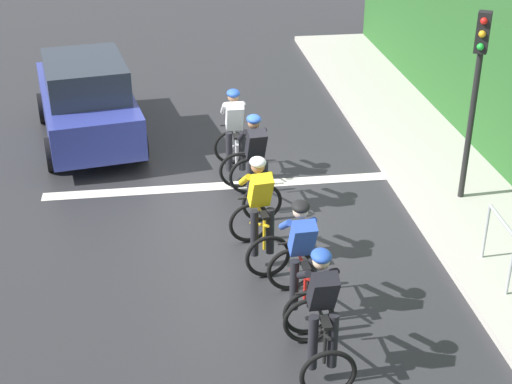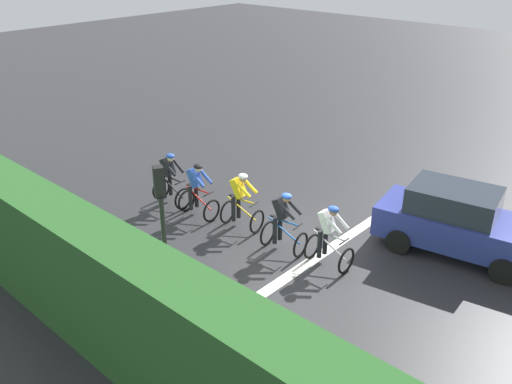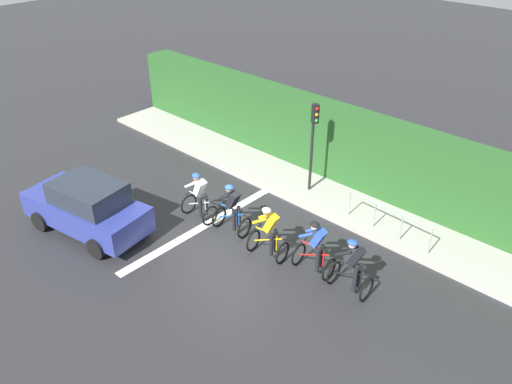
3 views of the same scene
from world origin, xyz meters
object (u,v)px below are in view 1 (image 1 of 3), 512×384
object	(u,v)px
cyclist_lead	(320,317)
traffic_light_near_crossing	(476,81)
cyclist_fourth	(255,165)
cyclist_second	(301,263)
cyclist_mid	(259,213)
car_navy	(87,100)
cyclist_trailing	(234,136)

from	to	relation	value
cyclist_lead	traffic_light_near_crossing	xyz separation A→B (m)	(-3.32, -3.89, 1.43)
traffic_light_near_crossing	cyclist_fourth	bearing A→B (deg)	-5.65
cyclist_second	cyclist_fourth	world-z (taller)	same
cyclist_lead	cyclist_mid	bearing A→B (deg)	-82.23
cyclist_second	car_navy	bearing A→B (deg)	-63.89
cyclist_lead	traffic_light_near_crossing	bearing A→B (deg)	-130.48
cyclist_second	car_navy	xyz separation A→B (m)	(3.13, -6.39, 0.08)
cyclist_second	cyclist_trailing	distance (m)	4.34
cyclist_second	cyclist_trailing	bearing A→B (deg)	-84.88
cyclist_fourth	traffic_light_near_crossing	bearing A→B (deg)	174.35
cyclist_lead	cyclist_mid	size ratio (longest dim) A/B	1.00
cyclist_fourth	cyclist_trailing	xyz separation A→B (m)	(0.20, -1.27, 0.00)
cyclist_trailing	car_navy	size ratio (longest dim) A/B	0.38
cyclist_lead	cyclist_second	world-z (taller)	same
cyclist_mid	car_navy	size ratio (longest dim) A/B	0.38
cyclist_mid	cyclist_second	bearing A→B (deg)	103.95
cyclist_lead	cyclist_fourth	bearing A→B (deg)	-87.43
cyclist_second	cyclist_mid	bearing A→B (deg)	-76.05
cyclist_fourth	cyclist_trailing	world-z (taller)	same
cyclist_lead	cyclist_trailing	size ratio (longest dim) A/B	1.00
cyclist_second	cyclist_mid	size ratio (longest dim) A/B	1.00
cyclist_trailing	traffic_light_near_crossing	xyz separation A→B (m)	(-3.72, 1.62, 1.43)
cyclist_lead	traffic_light_near_crossing	world-z (taller)	traffic_light_near_crossing
cyclist_fourth	car_navy	world-z (taller)	car_navy
traffic_light_near_crossing	car_navy	bearing A→B (deg)	-29.71
cyclist_mid	traffic_light_near_crossing	world-z (taller)	traffic_light_near_crossing
cyclist_mid	car_navy	bearing A→B (deg)	-60.84
cyclist_mid	car_navy	xyz separation A→B (m)	(2.78, -4.99, 0.08)
cyclist_lead	cyclist_trailing	bearing A→B (deg)	-85.92
cyclist_fourth	traffic_light_near_crossing	distance (m)	3.81
cyclist_lead	cyclist_mid	world-z (taller)	same
cyclist_lead	cyclist_fourth	size ratio (longest dim) A/B	1.00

